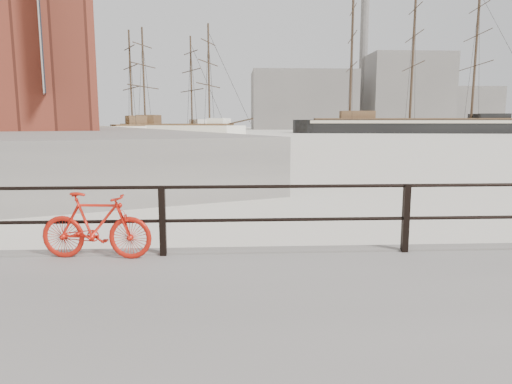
# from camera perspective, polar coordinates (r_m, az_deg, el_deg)

# --- Properties ---
(ground) EXTENTS (400.00, 400.00, 0.00)m
(ground) POSITION_cam_1_polar(r_m,az_deg,el_deg) (7.32, 17.47, -9.43)
(ground) COLOR white
(ground) RESTS_ON ground
(far_quay) EXTENTS (78.44, 148.07, 1.80)m
(far_quay) POSITION_cam_1_polar(r_m,az_deg,el_deg) (87.00, -28.75, 6.78)
(far_quay) COLOR gray
(far_quay) RESTS_ON ground
(guardrail) EXTENTS (28.00, 0.10, 1.00)m
(guardrail) POSITION_cam_1_polar(r_m,az_deg,el_deg) (6.97, 18.21, -3.14)
(guardrail) COLOR black
(guardrail) RESTS_ON promenade
(bicycle) EXTENTS (1.56, 0.40, 0.93)m
(bicycle) POSITION_cam_1_polar(r_m,az_deg,el_deg) (6.68, -19.36, -3.99)
(bicycle) COLOR red
(bicycle) RESTS_ON promenade
(barque_black) EXTENTS (55.60, 24.74, 30.83)m
(barque_black) POSITION_cam_1_polar(r_m,az_deg,el_deg) (100.13, 18.58, 6.99)
(barque_black) COLOR black
(barque_black) RESTS_ON ground
(schooner_mid) EXTENTS (28.62, 18.57, 19.27)m
(schooner_mid) POSITION_cam_1_polar(r_m,az_deg,el_deg) (81.09, -9.83, 7.02)
(schooner_mid) COLOR white
(schooner_mid) RESTS_ON ground
(schooner_left) EXTENTS (26.64, 20.69, 18.45)m
(schooner_left) POSITION_cam_1_polar(r_m,az_deg,el_deg) (84.22, -11.47, 7.03)
(schooner_left) COLOR silver
(schooner_left) RESTS_ON ground
(workboat_far) EXTENTS (12.15, 9.56, 7.00)m
(workboat_far) POSITION_cam_1_polar(r_m,az_deg,el_deg) (58.60, -27.62, 5.55)
(workboat_far) COLOR black
(workboat_far) RESTS_ON ground
(apartment_brick) EXTENTS (27.87, 22.90, 21.20)m
(apartment_brick) POSITION_cam_1_polar(r_m,az_deg,el_deg) (122.47, -29.10, 12.41)
(apartment_brick) COLOR maroon
(apartment_brick) RESTS_ON far_quay
(industrial_west) EXTENTS (32.00, 18.00, 18.00)m
(industrial_west) POSITION_cam_1_polar(r_m,az_deg,el_deg) (148.38, 5.83, 11.29)
(industrial_west) COLOR gray
(industrial_west) RESTS_ON ground
(industrial_mid) EXTENTS (26.00, 20.00, 24.00)m
(industrial_mid) POSITION_cam_1_polar(r_m,az_deg,el_deg) (162.35, 18.14, 11.75)
(industrial_mid) COLOR gray
(industrial_mid) RESTS_ON ground
(industrial_east) EXTENTS (20.00, 16.00, 14.00)m
(industrial_east) POSITION_cam_1_polar(r_m,az_deg,el_deg) (176.06, 24.56, 9.50)
(industrial_east) COLOR gray
(industrial_east) RESTS_ON ground
(smokestack) EXTENTS (2.80, 2.80, 44.00)m
(smokestack) POSITION_cam_1_polar(r_m,az_deg,el_deg) (163.91, 13.26, 15.42)
(smokestack) COLOR gray
(smokestack) RESTS_ON ground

